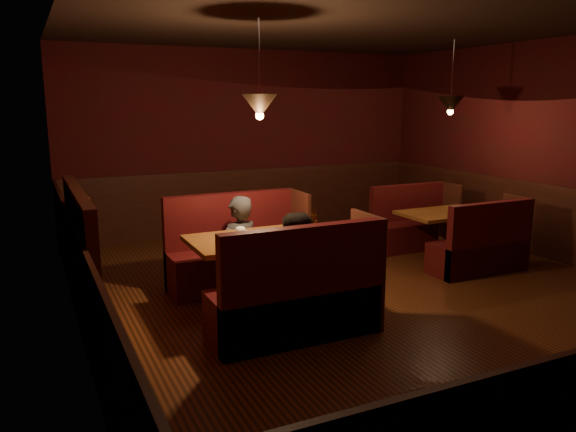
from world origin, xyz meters
name	(u,v)px	position (x,y,z in m)	size (l,w,h in m)	color
room	(344,201)	(-0.28, 0.04, 1.05)	(6.02, 7.02, 2.92)	#341A0C
main_table	(262,254)	(-1.24, 0.00, 0.59)	(1.42, 0.86, 1.00)	brown
main_bench_far	(237,257)	(-1.23, 0.81, 0.34)	(1.57, 0.56, 1.07)	#4B1116
main_bench_near	(299,302)	(-1.23, -0.81, 0.34)	(1.57, 0.56, 1.07)	#4B1116
second_table	(444,224)	(1.67, 0.68, 0.48)	(1.15, 0.74, 0.65)	brown
second_bench_far	(413,228)	(1.69, 1.37, 0.29)	(1.28, 0.48, 0.91)	#4B1116
second_bench_near	(482,250)	(1.69, -0.01, 0.29)	(1.28, 0.48, 0.91)	#4B1116
diner_a	(238,229)	(-1.28, 0.58, 0.72)	(0.53, 0.35, 1.44)	#2C2B2E
diner_b	(301,254)	(-1.13, -0.65, 0.73)	(0.71, 0.55, 1.47)	black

